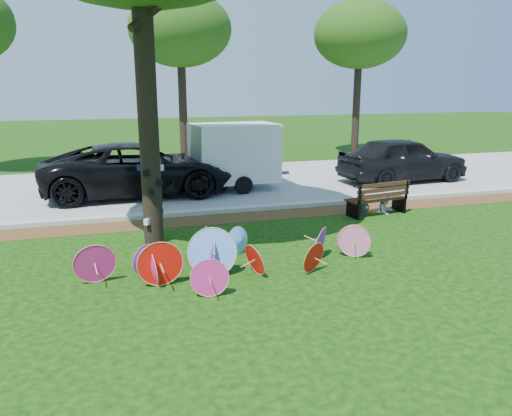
{
  "coord_description": "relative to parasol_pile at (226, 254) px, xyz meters",
  "views": [
    {
      "loc": [
        -2.47,
        -8.21,
        3.58
      ],
      "look_at": [
        0.5,
        2.0,
        0.9
      ],
      "focal_mm": 35.0,
      "sensor_mm": 36.0,
      "label": 1
    }
  ],
  "objects": [
    {
      "name": "ground",
      "position": [
        0.48,
        -0.7,
        -0.37
      ],
      "size": [
        90.0,
        90.0,
        0.0
      ],
      "primitive_type": "plane",
      "color": "black",
      "rests_on": "ground"
    },
    {
      "name": "mulch_strip",
      "position": [
        0.48,
        3.8,
        -0.37
      ],
      "size": [
        90.0,
        1.0,
        0.01
      ],
      "primitive_type": "cube",
      "color": "#472D16",
      "rests_on": "ground"
    },
    {
      "name": "curb",
      "position": [
        0.48,
        4.5,
        -0.31
      ],
      "size": [
        90.0,
        0.3,
        0.12
      ],
      "primitive_type": "cube",
      "color": "#B7B5AD",
      "rests_on": "ground"
    },
    {
      "name": "street",
      "position": [
        0.48,
        8.65,
        -0.37
      ],
      "size": [
        90.0,
        8.0,
        0.01
      ],
      "primitive_type": "cube",
      "color": "gray",
      "rests_on": "ground"
    },
    {
      "name": "parasol_pile",
      "position": [
        0.0,
        0.0,
        0.0
      ],
      "size": [
        5.97,
        2.28,
        0.96
      ],
      "color": "#6923A0",
      "rests_on": "ground"
    },
    {
      "name": "black_van",
      "position": [
        -1.18,
        7.49,
        0.47
      ],
      "size": [
        6.1,
        2.82,
        1.69
      ],
      "primitive_type": "imported",
      "rotation": [
        0.0,
        0.0,
        1.57
      ],
      "color": "black",
      "rests_on": "ground"
    },
    {
      "name": "dark_pickup",
      "position": [
        8.33,
        7.13,
        0.45
      ],
      "size": [
        5.01,
        2.35,
        1.66
      ],
      "primitive_type": "imported",
      "rotation": [
        0.0,
        0.0,
        1.65
      ],
      "color": "black",
      "rests_on": "ground"
    },
    {
      "name": "cargo_trailer",
      "position": [
        2.03,
        7.52,
        0.89
      ],
      "size": [
        2.91,
        1.99,
        2.54
      ],
      "primitive_type": "cube",
      "rotation": [
        0.0,
        0.0,
        0.09
      ],
      "color": "white",
      "rests_on": "ground"
    },
    {
      "name": "park_bench",
      "position": [
        4.99,
        3.14,
        0.09
      ],
      "size": [
        1.88,
        0.97,
        0.94
      ],
      "primitive_type": null,
      "rotation": [
        0.0,
        0.0,
        0.16
      ],
      "color": "black",
      "rests_on": "ground"
    },
    {
      "name": "person_left",
      "position": [
        4.64,
        3.19,
        0.18
      ],
      "size": [
        0.43,
        0.3,
        1.11
      ],
      "primitive_type": "imported",
      "rotation": [
        0.0,
        0.0,
        0.1
      ],
      "color": "#363A4A",
      "rests_on": "ground"
    },
    {
      "name": "person_right",
      "position": [
        5.34,
        3.19,
        0.16
      ],
      "size": [
        0.62,
        0.54,
        1.07
      ],
      "primitive_type": "imported",
      "rotation": [
        0.0,
        0.0,
        0.31
      ],
      "color": "silver",
      "rests_on": "ground"
    },
    {
      "name": "bg_trees",
      "position": [
        1.18,
        13.56,
        5.39
      ],
      "size": [
        21.56,
        4.83,
        7.4
      ],
      "color": "black",
      "rests_on": "ground"
    }
  ]
}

